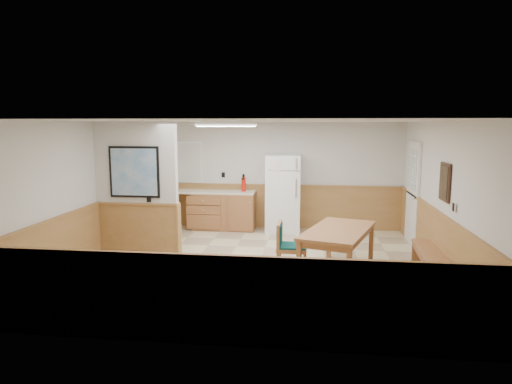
# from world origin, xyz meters

# --- Properties ---
(ground) EXTENTS (6.00, 6.00, 0.00)m
(ground) POSITION_xyz_m (0.00, 0.00, 0.00)
(ground) COLOR beige
(ground) RESTS_ON ground
(ceiling) EXTENTS (6.00, 6.00, 0.02)m
(ceiling) POSITION_xyz_m (0.00, 0.00, 2.50)
(ceiling) COLOR silver
(ceiling) RESTS_ON back_wall
(back_wall) EXTENTS (6.00, 0.02, 2.50)m
(back_wall) POSITION_xyz_m (0.00, 3.00, 1.25)
(back_wall) COLOR silver
(back_wall) RESTS_ON ground
(right_wall) EXTENTS (0.02, 6.00, 2.50)m
(right_wall) POSITION_xyz_m (3.00, 0.00, 1.25)
(right_wall) COLOR silver
(right_wall) RESTS_ON ground
(left_wall) EXTENTS (0.02, 6.00, 2.50)m
(left_wall) POSITION_xyz_m (-3.00, 0.00, 1.25)
(left_wall) COLOR silver
(left_wall) RESTS_ON ground
(wainscot_back) EXTENTS (6.00, 0.04, 1.00)m
(wainscot_back) POSITION_xyz_m (0.00, 2.98, 0.50)
(wainscot_back) COLOR #AA7344
(wainscot_back) RESTS_ON ground
(wainscot_right) EXTENTS (0.04, 6.00, 1.00)m
(wainscot_right) POSITION_xyz_m (2.98, 0.00, 0.50)
(wainscot_right) COLOR #AA7344
(wainscot_right) RESTS_ON ground
(wainscot_left) EXTENTS (0.04, 6.00, 1.00)m
(wainscot_left) POSITION_xyz_m (-2.98, 0.00, 0.50)
(wainscot_left) COLOR #AA7344
(wainscot_left) RESTS_ON ground
(partition_wall) EXTENTS (1.50, 0.20, 2.50)m
(partition_wall) POSITION_xyz_m (-2.25, 0.19, 1.23)
(partition_wall) COLOR silver
(partition_wall) RESTS_ON ground
(kitchen_counter) EXTENTS (2.20, 0.61, 1.00)m
(kitchen_counter) POSITION_xyz_m (-1.21, 2.68, 0.46)
(kitchen_counter) COLOR brown
(kitchen_counter) RESTS_ON ground
(exterior_door) EXTENTS (0.07, 1.02, 2.15)m
(exterior_door) POSITION_xyz_m (2.96, 1.90, 1.05)
(exterior_door) COLOR white
(exterior_door) RESTS_ON ground
(kitchen_window) EXTENTS (0.80, 0.04, 1.00)m
(kitchen_window) POSITION_xyz_m (-2.10, 2.98, 1.55)
(kitchen_window) COLOR white
(kitchen_window) RESTS_ON back_wall
(wall_painting) EXTENTS (0.04, 0.50, 0.60)m
(wall_painting) POSITION_xyz_m (2.97, -0.30, 1.55)
(wall_painting) COLOR #392216
(wall_painting) RESTS_ON right_wall
(fluorescent_fixture) EXTENTS (1.20, 0.30, 0.09)m
(fluorescent_fixture) POSITION_xyz_m (-0.80, 1.30, 2.45)
(fluorescent_fixture) COLOR white
(fluorescent_fixture) RESTS_ON ceiling
(refrigerator) EXTENTS (0.80, 0.73, 1.76)m
(refrigerator) POSITION_xyz_m (0.26, 2.63, 0.88)
(refrigerator) COLOR white
(refrigerator) RESTS_ON ground
(dining_table) EXTENTS (1.39, 1.96, 0.75)m
(dining_table) POSITION_xyz_m (1.35, -0.29, 0.66)
(dining_table) COLOR #A96E3E
(dining_table) RESTS_ON ground
(dining_bench) EXTENTS (0.46, 1.65, 0.45)m
(dining_bench) POSITION_xyz_m (2.80, -0.37, 0.34)
(dining_bench) COLOR #A96E3E
(dining_bench) RESTS_ON ground
(dining_chair) EXTENTS (0.69, 0.49, 0.85)m
(dining_chair) POSITION_xyz_m (0.51, -0.37, 0.49)
(dining_chair) COLOR #A96E3E
(dining_chair) RESTS_ON ground
(fire_extinguisher) EXTENTS (0.12, 0.12, 0.40)m
(fire_extinguisher) POSITION_xyz_m (-0.67, 2.71, 1.08)
(fire_extinguisher) COLOR red
(fire_extinguisher) RESTS_ON kitchen_counter
(soap_bottle) EXTENTS (0.07, 0.07, 0.20)m
(soap_bottle) POSITION_xyz_m (-2.32, 2.70, 1.00)
(soap_bottle) COLOR #177E2F
(soap_bottle) RESTS_ON kitchen_counter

